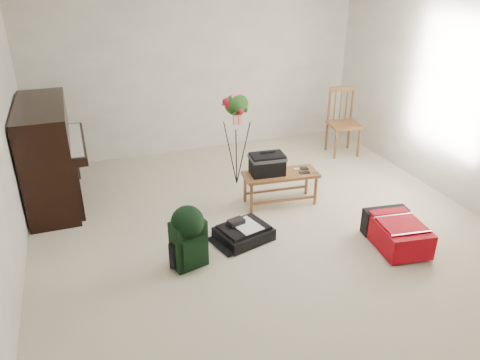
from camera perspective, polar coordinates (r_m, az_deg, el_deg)
name	(u,v)px	position (r m, az deg, el deg)	size (l,w,h in m)	color
floor	(267,233)	(5.23, 3.36, -6.48)	(5.00, 5.50, 0.01)	#BEAF99
wall_back	(198,70)	(7.21, -5.13, 13.26)	(5.00, 0.04, 2.50)	white
wall_right	(469,102)	(6.10, 26.13, 8.50)	(0.04, 5.50, 2.50)	white
piano	(50,157)	(6.08, -22.20, 2.63)	(0.71, 1.50, 1.25)	black
bench	(272,168)	(5.61, 3.88, 1.53)	(0.93, 0.44, 0.70)	#9C6233
dining_chair	(343,122)	(7.35, 12.42, 6.87)	(0.49, 0.49, 1.01)	#9C6233
red_suitcase	(394,230)	(5.23, 18.25, -5.86)	(0.55, 0.75, 0.30)	#BF0810
black_duffel	(244,232)	(5.08, 0.43, -6.40)	(0.65, 0.57, 0.23)	black
green_backpack	(188,234)	(4.55, -6.32, -6.60)	(0.37, 0.34, 0.66)	black
flower_stand	(237,140)	(6.10, -0.42, 4.90)	(0.45, 0.45, 1.28)	black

